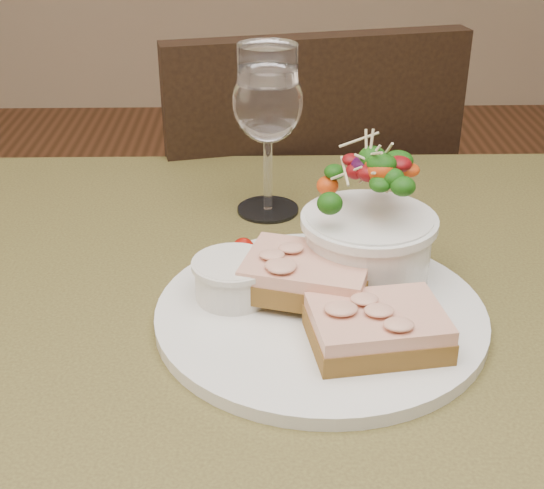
{
  "coord_description": "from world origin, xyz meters",
  "views": [
    {
      "loc": [
        -0.02,
        -0.56,
        1.12
      ],
      "look_at": [
        -0.0,
        0.03,
        0.81
      ],
      "focal_mm": 50.0,
      "sensor_mm": 36.0,
      "label": 1
    }
  ],
  "objects_px": {
    "cafe_table": "(277,411)",
    "ramekin": "(233,277)",
    "salad_bowl": "(369,218)",
    "wine_glass": "(268,106)",
    "dinner_plate": "(320,314)",
    "chair_far": "(284,343)",
    "sandwich_front": "(377,328)",
    "sandwich_back": "(307,274)"
  },
  "relations": [
    {
      "from": "sandwich_back",
      "to": "ramekin",
      "type": "bearing_deg",
      "value": -165.49
    },
    {
      "from": "sandwich_back",
      "to": "wine_glass",
      "type": "bearing_deg",
      "value": 115.43
    },
    {
      "from": "sandwich_back",
      "to": "ramekin",
      "type": "height_order",
      "value": "sandwich_back"
    },
    {
      "from": "cafe_table",
      "to": "sandwich_front",
      "type": "distance_m",
      "value": 0.16
    },
    {
      "from": "dinner_plate",
      "to": "ramekin",
      "type": "distance_m",
      "value": 0.08
    },
    {
      "from": "sandwich_back",
      "to": "wine_glass",
      "type": "height_order",
      "value": "wine_glass"
    },
    {
      "from": "cafe_table",
      "to": "ramekin",
      "type": "bearing_deg",
      "value": 150.08
    },
    {
      "from": "dinner_plate",
      "to": "sandwich_back",
      "type": "xyz_separation_m",
      "value": [
        -0.01,
        0.02,
        0.03
      ]
    },
    {
      "from": "sandwich_front",
      "to": "wine_glass",
      "type": "xyz_separation_m",
      "value": [
        -0.08,
        0.28,
        0.1
      ]
    },
    {
      "from": "ramekin",
      "to": "wine_glass",
      "type": "distance_m",
      "value": 0.23
    },
    {
      "from": "sandwich_back",
      "to": "salad_bowl",
      "type": "xyz_separation_m",
      "value": [
        0.06,
        0.04,
        0.04
      ]
    },
    {
      "from": "wine_glass",
      "to": "cafe_table",
      "type": "bearing_deg",
      "value": -88.79
    },
    {
      "from": "salad_bowl",
      "to": "dinner_plate",
      "type": "bearing_deg",
      "value": -128.96
    },
    {
      "from": "dinner_plate",
      "to": "wine_glass",
      "type": "bearing_deg",
      "value": 100.69
    },
    {
      "from": "cafe_table",
      "to": "dinner_plate",
      "type": "bearing_deg",
      "value": 1.4
    },
    {
      "from": "wine_glass",
      "to": "sandwich_back",
      "type": "bearing_deg",
      "value": -81.33
    },
    {
      "from": "chair_far",
      "to": "wine_glass",
      "type": "relative_size",
      "value": 5.14
    },
    {
      "from": "sandwich_back",
      "to": "ramekin",
      "type": "xyz_separation_m",
      "value": [
        -0.07,
        0.0,
        -0.0
      ]
    },
    {
      "from": "salad_bowl",
      "to": "wine_glass",
      "type": "relative_size",
      "value": 0.73
    },
    {
      "from": "cafe_table",
      "to": "wine_glass",
      "type": "height_order",
      "value": "wine_glass"
    },
    {
      "from": "dinner_plate",
      "to": "salad_bowl",
      "type": "relative_size",
      "value": 2.27
    },
    {
      "from": "chair_far",
      "to": "sandwich_back",
      "type": "distance_m",
      "value": 0.77
    },
    {
      "from": "salad_bowl",
      "to": "wine_glass",
      "type": "height_order",
      "value": "wine_glass"
    },
    {
      "from": "sandwich_back",
      "to": "wine_glass",
      "type": "distance_m",
      "value": 0.23
    },
    {
      "from": "dinner_plate",
      "to": "wine_glass",
      "type": "relative_size",
      "value": 1.65
    },
    {
      "from": "sandwich_front",
      "to": "dinner_plate",
      "type": "bearing_deg",
      "value": 119.21
    },
    {
      "from": "cafe_table",
      "to": "salad_bowl",
      "type": "relative_size",
      "value": 6.3
    },
    {
      "from": "sandwich_front",
      "to": "sandwich_back",
      "type": "height_order",
      "value": "sandwich_back"
    },
    {
      "from": "dinner_plate",
      "to": "ramekin",
      "type": "height_order",
      "value": "ramekin"
    },
    {
      "from": "wine_glass",
      "to": "salad_bowl",
      "type": "bearing_deg",
      "value": -61.85
    },
    {
      "from": "chair_far",
      "to": "salad_bowl",
      "type": "height_order",
      "value": "chair_far"
    },
    {
      "from": "ramekin",
      "to": "sandwich_front",
      "type": "bearing_deg",
      "value": -32.51
    },
    {
      "from": "dinner_plate",
      "to": "sandwich_back",
      "type": "distance_m",
      "value": 0.04
    },
    {
      "from": "sandwich_front",
      "to": "sandwich_back",
      "type": "xyz_separation_m",
      "value": [
        -0.05,
        0.07,
        0.01
      ]
    },
    {
      "from": "cafe_table",
      "to": "chair_far",
      "type": "relative_size",
      "value": 0.89
    },
    {
      "from": "sandwich_front",
      "to": "wine_glass",
      "type": "relative_size",
      "value": 0.67
    },
    {
      "from": "sandwich_front",
      "to": "chair_far",
      "type": "bearing_deg",
      "value": 85.94
    },
    {
      "from": "dinner_plate",
      "to": "ramekin",
      "type": "relative_size",
      "value": 4.3
    },
    {
      "from": "sandwich_front",
      "to": "salad_bowl",
      "type": "height_order",
      "value": "salad_bowl"
    },
    {
      "from": "sandwich_front",
      "to": "salad_bowl",
      "type": "relative_size",
      "value": 0.92
    },
    {
      "from": "chair_far",
      "to": "wine_glass",
      "type": "xyz_separation_m",
      "value": [
        -0.03,
        -0.39,
        0.58
      ]
    },
    {
      "from": "sandwich_front",
      "to": "wine_glass",
      "type": "height_order",
      "value": "wine_glass"
    }
  ]
}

